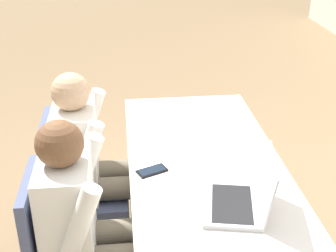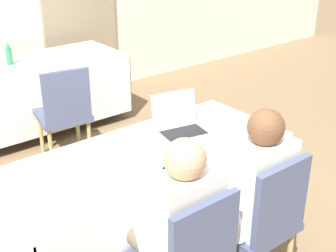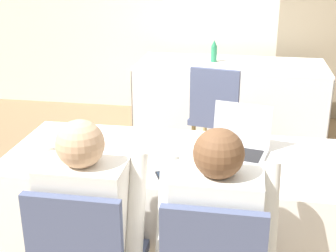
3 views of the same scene
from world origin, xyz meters
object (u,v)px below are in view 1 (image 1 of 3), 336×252
(cell_phone, at_px, (152,171))
(person_white_shirt, at_px, (86,223))
(chair_near_left, at_px, (75,185))
(chair_near_right, at_px, (66,252))
(person_checkered_shirt, at_px, (92,159))
(laptop, at_px, (242,199))

(cell_phone, bearing_deg, person_white_shirt, -72.78)
(cell_phone, bearing_deg, chair_near_left, -147.86)
(chair_near_left, height_order, person_white_shirt, person_white_shirt)
(chair_near_right, height_order, person_checkered_shirt, person_checkered_shirt)
(chair_near_right, bearing_deg, cell_phone, -56.61)
(cell_phone, xyz_separation_m, person_white_shirt, (0.28, -0.31, -0.08))
(person_checkered_shirt, relative_size, person_white_shirt, 1.00)
(laptop, xyz_separation_m, chair_near_right, (-0.06, -0.79, -0.28))
(laptop, relative_size, chair_near_left, 0.42)
(cell_phone, relative_size, chair_near_right, 0.18)
(chair_near_right, bearing_deg, person_checkered_shirt, -10.55)
(chair_near_right, xyz_separation_m, person_white_shirt, (0.00, 0.10, 0.16))
(chair_near_right, bearing_deg, person_white_shirt, -90.00)
(laptop, bearing_deg, chair_near_left, -116.42)
(cell_phone, relative_size, chair_near_left, 0.18)
(chair_near_left, relative_size, person_checkered_shirt, 0.78)
(chair_near_right, relative_size, person_checkered_shirt, 0.78)
(cell_phone, xyz_separation_m, person_checkered_shirt, (-0.28, -0.31, -0.08))
(laptop, bearing_deg, person_checkered_shirt, -120.39)
(cell_phone, bearing_deg, chair_near_right, -80.62)
(chair_near_right, xyz_separation_m, person_checkered_shirt, (-0.56, 0.10, 0.16))
(laptop, xyz_separation_m, person_white_shirt, (-0.06, -0.68, -0.12))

